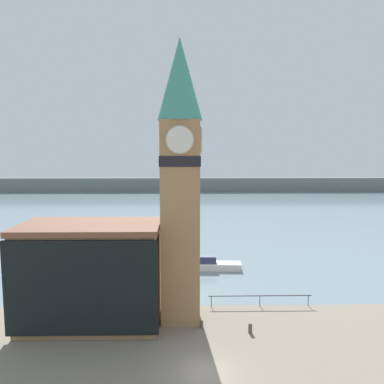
# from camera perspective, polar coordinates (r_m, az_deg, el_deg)

# --- Properties ---
(ground_plane) EXTENTS (160.00, 160.00, 0.00)m
(ground_plane) POSITION_cam_1_polar(r_m,az_deg,el_deg) (28.90, 1.97, -25.78)
(ground_plane) COLOR gray
(water) EXTENTS (160.00, 120.00, 0.00)m
(water) POSITION_cam_1_polar(r_m,az_deg,el_deg) (96.86, -0.21, -2.61)
(water) COLOR gray
(water) RESTS_ON ground_plane
(far_shoreline) EXTENTS (180.00, 3.00, 5.00)m
(far_shoreline) POSITION_cam_1_polar(r_m,az_deg,el_deg) (136.23, -0.44, 1.12)
(far_shoreline) COLOR slate
(far_shoreline) RESTS_ON water
(pier_railing) EXTENTS (10.22, 0.08, 1.09)m
(pier_railing) POSITION_cam_1_polar(r_m,az_deg,el_deg) (38.92, 10.31, -15.43)
(pier_railing) COLOR #333338
(pier_railing) RESTS_ON ground_plane
(clock_tower) EXTENTS (3.88, 3.88, 24.86)m
(clock_tower) POSITION_cam_1_polar(r_m,az_deg,el_deg) (32.77, -1.80, 2.68)
(clock_tower) COLOR #9E754C
(clock_tower) RESTS_ON ground_plane
(pier_building) EXTENTS (12.29, 6.82, 9.00)m
(pier_building) POSITION_cam_1_polar(r_m,az_deg,el_deg) (34.85, -15.13, -11.97)
(pier_building) COLOR #9E754C
(pier_building) RESTS_ON ground_plane
(boat_near) EXTENTS (7.07, 2.24, 1.76)m
(boat_near) POSITION_cam_1_polar(r_m,az_deg,el_deg) (49.20, 3.01, -10.95)
(boat_near) COLOR silver
(boat_near) RESTS_ON water
(mooring_bollard_near) EXTENTS (0.35, 0.35, 0.82)m
(mooring_bollard_near) POSITION_cam_1_polar(r_m,az_deg,el_deg) (33.98, 8.87, -19.74)
(mooring_bollard_near) COLOR brown
(mooring_bollard_near) RESTS_ON ground_plane
(mooring_bollard_far) EXTENTS (0.26, 0.26, 0.69)m
(mooring_bollard_far) POSITION_cam_1_polar(r_m,az_deg,el_deg) (34.37, 1.50, -19.46)
(mooring_bollard_far) COLOR brown
(mooring_bollard_far) RESTS_ON ground_plane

